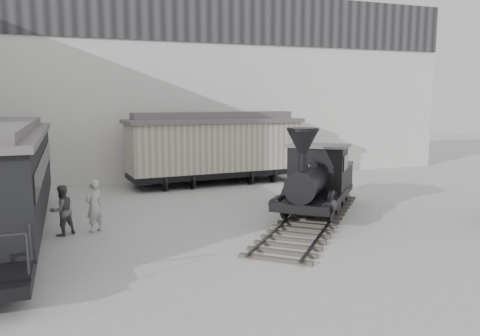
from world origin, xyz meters
name	(u,v)px	position (x,y,z in m)	size (l,w,h in m)	color
ground	(305,245)	(0.00, 0.00, 0.00)	(90.00, 90.00, 0.00)	#9E9E9B
north_wall	(193,86)	(0.00, 14.98, 5.55)	(34.00, 2.51, 11.00)	silver
locomotive	(316,184)	(2.09, 3.21, 1.34)	(8.33, 9.30, 3.63)	#3E3A33
boxcar	(215,146)	(0.41, 11.89, 2.12)	(10.08, 3.88, 4.04)	black
passenger_coach	(1,179)	(-9.40, 4.41, 2.00)	(3.14, 13.61, 3.63)	black
visitor_a	(94,206)	(-6.41, 3.84, 0.95)	(0.69, 0.45, 1.90)	#ADADA7
visitor_b	(62,210)	(-7.49, 3.82, 0.89)	(0.86, 0.67, 1.77)	#525252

